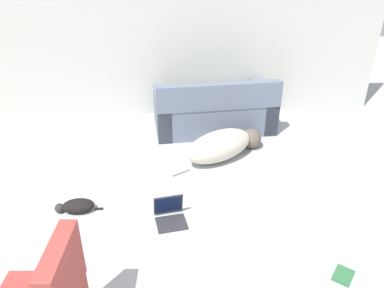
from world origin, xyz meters
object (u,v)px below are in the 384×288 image
couch (214,111)px  cat (77,206)px  laptop_open (170,212)px  dog (223,145)px  book_green (343,275)px

couch → cat: (-1.68, -1.87, -0.22)m
cat → laptop_open: 0.99m
cat → laptop_open: bearing=167.0°
dog → laptop_open: size_ratio=3.77×
couch → laptop_open: size_ratio=5.16×
couch → cat: bearing=43.6°
book_green → cat: bearing=156.1°
cat → laptop_open: laptop_open is taller
couch → book_green: bearing=99.4°
dog → book_green: size_ratio=5.38×
couch → dog: couch is taller
couch → book_green: couch is taller
dog → book_green: 2.18m
dog → laptop_open: bearing=-151.5°
dog → laptop_open: (-0.72, -1.18, -0.11)m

